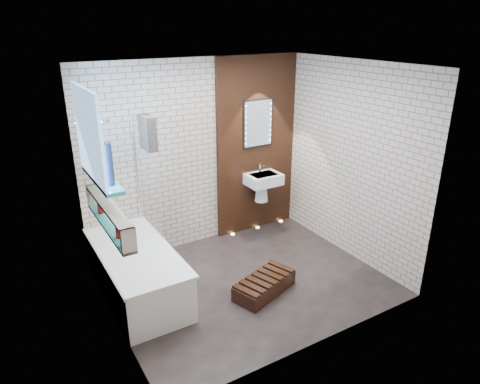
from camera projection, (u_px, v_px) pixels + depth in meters
ground at (246, 282)px, 5.41m from camera, size 3.20×3.20×0.00m
room_shell at (247, 184)px, 4.93m from camera, size 3.24×3.20×2.60m
walnut_panel at (256, 146)px, 6.40m from camera, size 1.30×0.06×2.60m
clerestory_window at (92, 144)px, 4.24m from camera, size 0.18×1.00×0.94m
display_niche at (109, 216)px, 4.36m from camera, size 0.14×1.30×0.26m
bathtub at (137, 272)px, 5.08m from camera, size 0.79×1.74×0.70m
bath_screen at (147, 176)px, 5.24m from camera, size 0.01×0.78×1.40m
towel at (148, 133)px, 4.89m from camera, size 0.11×0.30×0.39m
shower_head at (102, 120)px, 4.81m from camera, size 0.18×0.18×0.02m
washbasin at (263, 183)px, 6.43m from camera, size 0.50×0.36×0.58m
led_mirror at (258, 123)px, 6.24m from camera, size 0.50×0.02×0.70m
walnut_step at (264, 286)px, 5.17m from camera, size 0.87×0.59×0.18m
niche_bottles at (113, 223)px, 4.27m from camera, size 0.07×0.92×0.16m
sill_vases at (108, 164)px, 4.11m from camera, size 0.10×0.10×0.42m
floor_uplights at (258, 227)px, 6.82m from camera, size 0.96×0.06×0.01m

